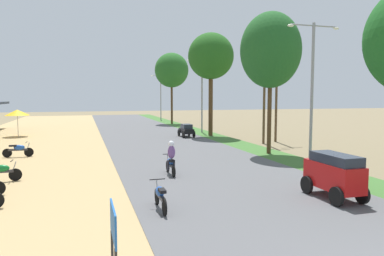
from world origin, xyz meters
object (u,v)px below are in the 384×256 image
at_px(vendor_umbrella, 17,113).
at_px(car_sedan_black, 186,130).
at_px(motorbike_ahead_second, 160,195).
at_px(parked_motorbike_fourth, 1,171).
at_px(streetlamp_far, 161,94).
at_px(streetlamp_near, 312,84).
at_px(motorbike_ahead_third, 171,159).
at_px(median_tree_second, 271,50).
at_px(streetlamp_mid, 202,90).
at_px(street_signboard, 113,228).
at_px(car_van_red, 334,173).
at_px(median_tree_fourth, 172,70).
at_px(parked_motorbike_fifth, 18,149).
at_px(median_tree_third, 211,57).
at_px(utility_pole_near, 277,85).
at_px(utility_pole_far, 264,85).

bearing_deg(vendor_umbrella, car_sedan_black, -18.99).
bearing_deg(motorbike_ahead_second, parked_motorbike_fourth, 135.01).
relative_size(parked_motorbike_fourth, streetlamp_far, 0.25).
relative_size(vendor_umbrella, streetlamp_far, 0.35).
bearing_deg(streetlamp_far, streetlamp_near, -90.00).
bearing_deg(vendor_umbrella, motorbike_ahead_third, -64.20).
xyz_separation_m(median_tree_second, streetlamp_mid, (0.15, 14.64, -2.31)).
xyz_separation_m(street_signboard, motorbike_ahead_second, (1.83, 4.07, -0.53)).
relative_size(vendor_umbrella, streetlamp_mid, 0.33).
bearing_deg(motorbike_ahead_second, streetlamp_far, 78.22).
distance_m(vendor_umbrella, car_van_red, 30.10).
bearing_deg(motorbike_ahead_second, streetlamp_near, 29.46).
bearing_deg(motorbike_ahead_third, streetlamp_far, 78.91).
bearing_deg(motorbike_ahead_third, median_tree_fourth, 76.44).
bearing_deg(median_tree_second, streetlamp_far, 89.76).
xyz_separation_m(street_signboard, car_van_red, (8.22, 3.52, -0.08)).
distance_m(motorbike_ahead_second, motorbike_ahead_third, 5.36).
distance_m(vendor_umbrella, motorbike_ahead_third, 22.87).
height_order(streetlamp_far, car_van_red, streetlamp_far).
distance_m(vendor_umbrella, streetlamp_mid, 18.01).
relative_size(parked_motorbike_fourth, streetlamp_mid, 0.23).
xyz_separation_m(median_tree_fourth, motorbike_ahead_second, (-9.23, -36.86, -6.77)).
bearing_deg(parked_motorbike_fifth, median_tree_third, 27.58).
distance_m(parked_motorbike_fourth, utility_pole_near, 21.75).
height_order(street_signboard, median_tree_fourth, median_tree_fourth).
distance_m(median_tree_third, streetlamp_mid, 4.51).
bearing_deg(parked_motorbike_fourth, parked_motorbike_fifth, 92.96).
bearing_deg(motorbike_ahead_second, streetlamp_mid, 68.75).
distance_m(streetlamp_far, utility_pole_near, 30.08).
bearing_deg(median_tree_third, parked_motorbike_fifth, -152.42).
relative_size(median_tree_third, streetlamp_mid, 1.27).
relative_size(streetlamp_near, car_van_red, 3.19).
height_order(parked_motorbike_fourth, street_signboard, street_signboard).
relative_size(parked_motorbike_fourth, car_sedan_black, 0.80).
relative_size(median_tree_fourth, utility_pole_far, 1.07).
relative_size(utility_pole_near, motorbike_ahead_second, 5.13).
xyz_separation_m(street_signboard, median_tree_second, (11.15, 13.77, 5.69)).
relative_size(streetlamp_near, streetlamp_far, 1.07).
distance_m(parked_motorbike_fourth, street_signboard, 10.87).
bearing_deg(streetlamp_near, vendor_umbrella, 131.25).
height_order(median_tree_second, utility_pole_far, median_tree_second).
height_order(vendor_umbrella, utility_pole_far, utility_pole_far).
xyz_separation_m(streetlamp_near, utility_pole_far, (2.10, 9.37, 0.21)).
bearing_deg(car_van_red, streetlamp_near, 62.42).
bearing_deg(utility_pole_near, street_signboard, -127.36).
xyz_separation_m(parked_motorbike_fourth, car_sedan_black, (12.65, 14.52, 0.19)).
height_order(median_tree_second, streetlamp_far, median_tree_second).
xyz_separation_m(street_signboard, utility_pole_far, (13.40, 18.78, 3.59)).
height_order(car_van_red, motorbike_ahead_second, car_van_red).
relative_size(median_tree_second, utility_pole_far, 1.02).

